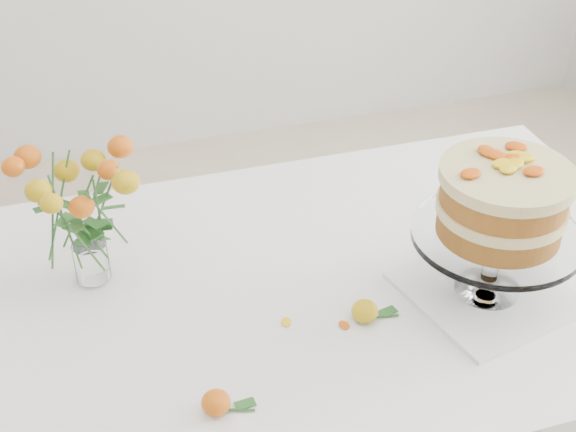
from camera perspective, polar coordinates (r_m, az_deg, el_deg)
table at (r=1.65m, az=2.85°, el=-6.66°), size 1.43×0.93×0.76m
napkin at (r=1.61m, az=13.92°, el=-5.23°), size 0.35×0.35×0.01m
cake_stand at (r=1.50m, az=14.93°, el=0.54°), size 0.32×0.32×0.28m
rose_vase at (r=1.53m, az=-14.59°, el=1.50°), size 0.26×0.26×0.34m
loose_rose_near at (r=1.50m, az=5.49°, el=-6.75°), size 0.09×0.05×0.04m
loose_rose_far at (r=1.34m, az=-5.13°, el=-13.08°), size 0.08×0.05×0.04m
stray_petal_a at (r=1.50m, az=-0.14°, el=-7.55°), size 0.03×0.02×0.00m
stray_petal_b at (r=1.50m, az=4.02°, el=-7.76°), size 0.03×0.02×0.00m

